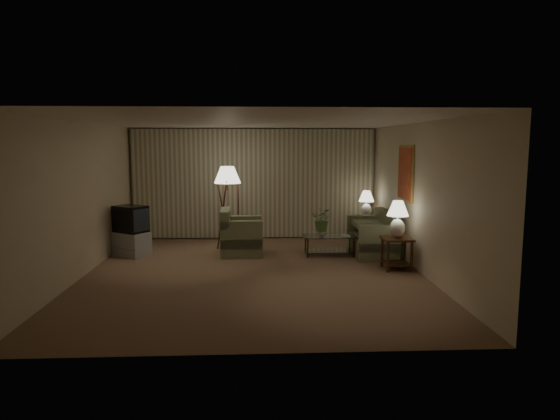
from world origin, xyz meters
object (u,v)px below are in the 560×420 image
object	(u,v)px
table_lamp_far	(366,202)
crt_tv	(131,219)
side_table_far	(366,226)
ottoman	(240,237)
side_table_near	(397,248)
sofa	(372,237)
tv_cabinet	(132,244)
vase	(322,232)
coffee_table	(329,242)
armchair	(242,237)
floor_lamp	(228,205)
table_lamp_near	(398,216)

from	to	relation	value
table_lamp_far	crt_tv	size ratio (longest dim) A/B	0.80
side_table_far	ottoman	bearing A→B (deg)	-177.95
side_table_far	table_lamp_far	xyz separation A→B (m)	(0.00, -0.00, 0.58)
side_table_near	crt_tv	bearing A→B (deg)	164.73
sofa	tv_cabinet	distance (m)	5.05
side_table_far	vase	size ratio (longest dim) A/B	3.65
coffee_table	crt_tv	size ratio (longest dim) A/B	1.39
armchair	tv_cabinet	bearing A→B (deg)	88.47
sofa	floor_lamp	xyz separation A→B (m)	(-3.08, 0.79, 0.60)
side_table_near	side_table_far	bearing A→B (deg)	90.00
tv_cabinet	ottoman	world-z (taller)	tv_cabinet
side_table_far	ottoman	distance (m)	2.99
side_table_near	floor_lamp	distance (m)	3.91
ottoman	side_table_near	bearing A→B (deg)	-39.96
armchair	side_table_far	xyz separation A→B (m)	(2.91, 1.20, 0.01)
crt_tv	vase	bearing A→B (deg)	33.22
side_table_far	table_lamp_far	size ratio (longest dim) A/B	0.95
armchair	table_lamp_far	distance (m)	3.20
crt_tv	armchair	bearing A→B (deg)	35.21
vase	coffee_table	bearing A→B (deg)	0.00
armchair	coffee_table	bearing A→B (deg)	-95.81
tv_cabinet	ottoman	bearing A→B (deg)	61.44
table_lamp_near	side_table_near	bearing A→B (deg)	1.79
side_table_far	coffee_table	size ratio (longest dim) A/B	0.55
coffee_table	crt_tv	distance (m)	4.16
table_lamp_far	floor_lamp	distance (m)	3.26
table_lamp_near	floor_lamp	distance (m)	3.87
sofa	table_lamp_far	bearing A→B (deg)	174.27
tv_cabinet	side_table_near	bearing A→B (deg)	20.39
ottoman	tv_cabinet	bearing A→B (deg)	-154.22
sofa	table_lamp_far	distance (m)	1.40
table_lamp_far	vase	xyz separation A→B (m)	(-1.22, -1.35, -0.47)
side_table_far	tv_cabinet	distance (m)	5.33
sofa	table_lamp_far	world-z (taller)	table_lamp_far
side_table_near	tv_cabinet	world-z (taller)	side_table_near
crt_tv	ottoman	world-z (taller)	crt_tv
table_lamp_near	coffee_table	distance (m)	1.80
table_lamp_far	ottoman	distance (m)	3.08
crt_tv	tv_cabinet	bearing A→B (deg)	0.00
side_table_near	tv_cabinet	distance (m)	5.39
armchair	tv_cabinet	distance (m)	2.30
sofa	tv_cabinet	world-z (taller)	sofa
side_table_far	table_lamp_near	bearing A→B (deg)	-90.00
side_table_near	coffee_table	xyz separation A→B (m)	(-1.07, 1.25, -0.13)
coffee_table	floor_lamp	world-z (taller)	floor_lamp
side_table_far	vase	world-z (taller)	side_table_far
side_table_far	sofa	bearing A→B (deg)	-96.84
armchair	coffee_table	world-z (taller)	armchair
side_table_far	coffee_table	xyz separation A→B (m)	(-1.07, -1.35, -0.12)
sofa	side_table_near	size ratio (longest dim) A/B	2.74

